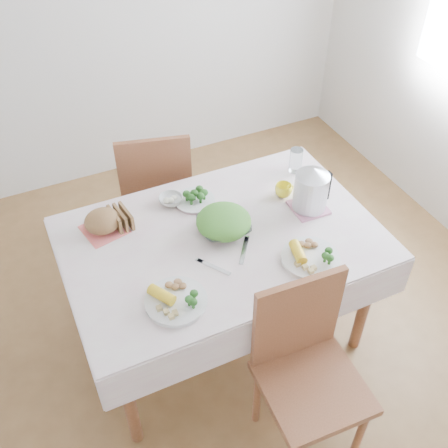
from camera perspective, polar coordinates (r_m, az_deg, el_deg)
name	(u,v)px	position (r m, az deg, el deg)	size (l,w,h in m)	color
floor	(222,332)	(3.09, -0.18, -11.63)	(3.60, 3.60, 0.00)	brown
dining_table	(222,289)	(2.80, -0.20, -7.12)	(1.40, 0.90, 0.75)	brown
tablecloth	(222,238)	(2.52, -0.22, -1.48)	(1.50, 1.00, 0.01)	silver
chair_near	(313,387)	(2.39, 9.66, -17.06)	(0.43, 0.43, 0.95)	brown
chair_far	(156,189)	(3.29, -7.40, 3.77)	(0.43, 0.43, 0.96)	brown
salad_bowl	(224,227)	(2.52, -0.04, -0.30)	(0.25, 0.25, 0.06)	white
dinner_plate_left	(176,301)	(2.24, -5.24, -8.39)	(0.27, 0.27, 0.02)	white
dinner_plate_right	(310,259)	(2.43, 9.38, -3.74)	(0.27, 0.27, 0.02)	white
broccoli_plate	(195,201)	(2.71, -3.23, 2.57)	(0.21, 0.21, 0.02)	beige
napkin	(104,229)	(2.62, -12.89, -0.57)	(0.19, 0.19, 0.00)	#EA665F
bread_loaf	(103,221)	(2.58, -13.07, 0.34)	(0.18, 0.17, 0.11)	brown
fruit_bowl	(171,200)	(2.70, -5.81, 2.61)	(0.12, 0.12, 0.04)	white
yellow_mug	(283,190)	(2.74, 6.49, 3.66)	(0.09, 0.09, 0.07)	yellow
glass_tumbler	(296,161)	(2.91, 7.81, 6.83)	(0.07, 0.07, 0.14)	white
pink_tray	(308,207)	(2.70, 9.18, 1.81)	(0.17, 0.17, 0.01)	#CD7D9E
electric_kettle	(311,190)	(2.63, 9.45, 3.68)	(0.17, 0.17, 0.24)	#B2B5BA
fork_left	(214,267)	(2.37, -1.12, -4.68)	(0.02, 0.17, 0.00)	silver
fork_right	(244,251)	(2.45, 2.20, -2.91)	(0.02, 0.18, 0.00)	silver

